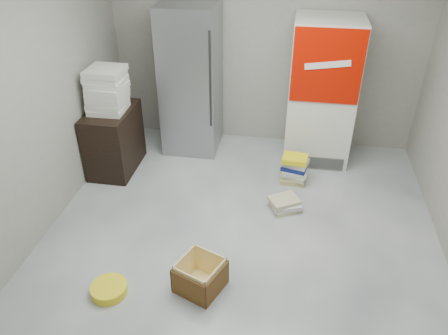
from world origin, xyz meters
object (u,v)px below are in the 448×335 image
Objects in this scene: steel_fridge at (191,80)px; coke_cooler at (322,92)px; phonebook_stack_main at (294,169)px; cardboard_box at (200,277)px; wood_shelf at (114,140)px.

coke_cooler is (1.65, -0.01, -0.05)m from steel_fridge.
phonebook_stack_main reaches higher than cardboard_box.
cardboard_box is (1.47, -1.78, -0.28)m from wood_shelf.
phonebook_stack_main is (-0.25, -0.68, -0.73)m from coke_cooler.
wood_shelf is at bearing -138.69° from steel_fridge.
coke_cooler is 2.63m from wood_shelf.
steel_fridge is 1.74m from phonebook_stack_main.
steel_fridge is 1.06× the size of coke_cooler.
phonebook_stack_main is at bearing 89.70° from cardboard_box.
wood_shelf is 2.23× the size of phonebook_stack_main.
coke_cooler is at bearing 90.32° from cardboard_box.
cardboard_box is (0.64, -2.51, -0.83)m from steel_fridge.
wood_shelf is at bearing 151.76° from cardboard_box.
phonebook_stack_main is (2.23, 0.05, -0.22)m from wood_shelf.
wood_shelf is (-0.83, -0.73, -0.55)m from steel_fridge.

